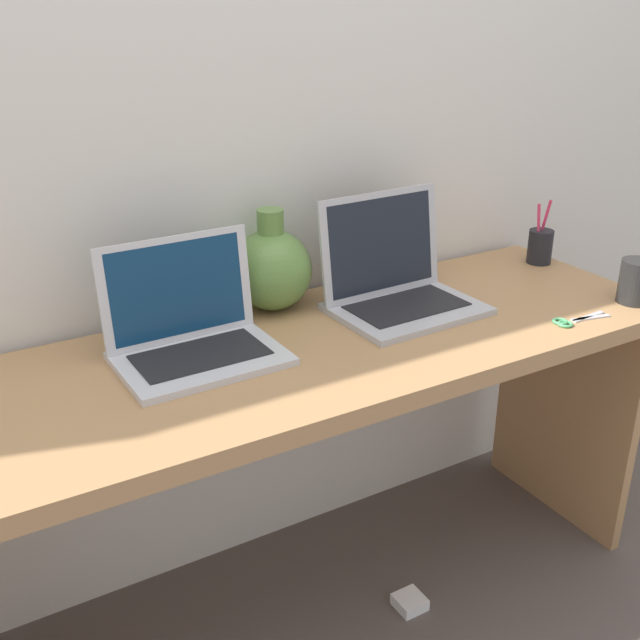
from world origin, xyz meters
name	(u,v)px	position (x,y,z in m)	size (l,w,h in m)	color
ground_plane	(320,603)	(0.00, 0.00, 0.00)	(6.00, 6.00, 0.00)	#564C47
back_wall	(246,90)	(0.00, 0.32, 1.20)	(4.40, 0.04, 2.40)	silver
desk	(320,401)	(0.00, 0.00, 0.58)	(1.67, 0.56, 0.72)	#AD7F51
laptop_left	(190,326)	(-0.26, 0.09, 0.78)	(0.33, 0.24, 0.23)	silver
laptop_right	(394,278)	(0.25, 0.09, 0.79)	(0.34, 0.26, 0.26)	#B2B2B7
green_vase	(271,268)	(0.00, 0.22, 0.81)	(0.19, 0.19, 0.24)	#5B843D
coffee_mug	(637,281)	(0.76, -0.19, 0.77)	(0.12, 0.08, 0.10)	black
pen_cup	(540,246)	(0.77, 0.14, 0.77)	(0.07, 0.07, 0.17)	black
scissors	(572,321)	(0.54, -0.20, 0.72)	(0.15, 0.05, 0.01)	#B7B7BC
power_brick	(410,602)	(0.18, -0.12, 0.01)	(0.07, 0.07, 0.03)	white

